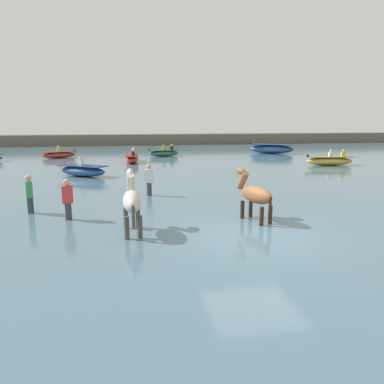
{
  "coord_description": "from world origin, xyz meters",
  "views": [
    {
      "loc": [
        -3.36,
        -9.08,
        3.4
      ],
      "look_at": [
        -1.02,
        3.71,
        0.85
      ],
      "focal_mm": 34.72,
      "sensor_mm": 36.0,
      "label": 1
    }
  ],
  "objects_px": {
    "boat_near_starboard": "(59,155)",
    "person_onlooker_left": "(68,203)",
    "boat_far_inshore": "(329,161)",
    "boat_distant_east": "(271,149)",
    "boat_far_offshore": "(82,171)",
    "person_spectator_far": "(30,198)",
    "boat_distant_west": "(164,153)",
    "person_wading_mid": "(149,183)",
    "horse_trailing_pinto": "(132,202)",
    "horse_lead_chestnut": "(255,196)",
    "boat_mid_outer": "(132,158)"
  },
  "relations": [
    {
      "from": "horse_lead_chestnut",
      "to": "horse_trailing_pinto",
      "type": "xyz_separation_m",
      "value": [
        -3.7,
        -0.55,
        0.06
      ]
    },
    {
      "from": "horse_lead_chestnut",
      "to": "boat_mid_outer",
      "type": "bearing_deg",
      "value": 101.24
    },
    {
      "from": "boat_far_inshore",
      "to": "boat_mid_outer",
      "type": "relative_size",
      "value": 1.08
    },
    {
      "from": "person_onlooker_left",
      "to": "horse_trailing_pinto",
      "type": "bearing_deg",
      "value": -41.4
    },
    {
      "from": "boat_mid_outer",
      "to": "person_wading_mid",
      "type": "distance_m",
      "value": 12.26
    },
    {
      "from": "boat_distant_west",
      "to": "person_spectator_far",
      "type": "distance_m",
      "value": 19.62
    },
    {
      "from": "horse_lead_chestnut",
      "to": "boat_far_offshore",
      "type": "height_order",
      "value": "horse_lead_chestnut"
    },
    {
      "from": "horse_trailing_pinto",
      "to": "boat_distant_east",
      "type": "distance_m",
      "value": 25.71
    },
    {
      "from": "boat_distant_east",
      "to": "boat_far_offshore",
      "type": "distance_m",
      "value": 19.15
    },
    {
      "from": "boat_far_inshore",
      "to": "person_wading_mid",
      "type": "distance_m",
      "value": 15.03
    },
    {
      "from": "boat_distant_west",
      "to": "person_wading_mid",
      "type": "xyz_separation_m",
      "value": [
        -2.34,
        -16.33,
        0.25
      ]
    },
    {
      "from": "boat_far_inshore",
      "to": "boat_far_offshore",
      "type": "height_order",
      "value": "boat_far_offshore"
    },
    {
      "from": "boat_mid_outer",
      "to": "person_onlooker_left",
      "type": "distance_m",
      "value": 15.71
    },
    {
      "from": "boat_far_inshore",
      "to": "person_spectator_far",
      "type": "distance_m",
      "value": 19.65
    },
    {
      "from": "horse_lead_chestnut",
      "to": "boat_far_offshore",
      "type": "bearing_deg",
      "value": 120.67
    },
    {
      "from": "boat_near_starboard",
      "to": "boat_distant_east",
      "type": "xyz_separation_m",
      "value": [
        18.42,
        0.73,
        0.16
      ]
    },
    {
      "from": "horse_lead_chestnut",
      "to": "boat_distant_west",
      "type": "xyz_separation_m",
      "value": [
        -0.57,
        20.75,
        -0.5
      ]
    },
    {
      "from": "boat_far_inshore",
      "to": "boat_near_starboard",
      "type": "bearing_deg",
      "value": 155.98
    },
    {
      "from": "boat_distant_east",
      "to": "person_spectator_far",
      "type": "distance_m",
      "value": 25.34
    },
    {
      "from": "person_onlooker_left",
      "to": "person_spectator_far",
      "type": "bearing_deg",
      "value": 141.62
    },
    {
      "from": "horse_lead_chestnut",
      "to": "boat_mid_outer",
      "type": "distance_m",
      "value": 17.01
    },
    {
      "from": "horse_trailing_pinto",
      "to": "boat_mid_outer",
      "type": "bearing_deg",
      "value": 88.72
    },
    {
      "from": "horse_lead_chestnut",
      "to": "horse_trailing_pinto",
      "type": "relative_size",
      "value": 0.95
    },
    {
      "from": "horse_trailing_pinto",
      "to": "person_wading_mid",
      "type": "height_order",
      "value": "horse_trailing_pinto"
    },
    {
      "from": "boat_far_inshore",
      "to": "boat_near_starboard",
      "type": "height_order",
      "value": "boat_far_inshore"
    },
    {
      "from": "horse_lead_chestnut",
      "to": "boat_far_inshore",
      "type": "bearing_deg",
      "value": 51.8
    },
    {
      "from": "person_wading_mid",
      "to": "horse_trailing_pinto",
      "type": "bearing_deg",
      "value": -99.06
    },
    {
      "from": "horse_trailing_pinto",
      "to": "person_onlooker_left",
      "type": "height_order",
      "value": "horse_trailing_pinto"
    },
    {
      "from": "horse_trailing_pinto",
      "to": "boat_near_starboard",
      "type": "xyz_separation_m",
      "value": [
        -5.35,
        21.41,
        -0.58
      ]
    },
    {
      "from": "boat_far_inshore",
      "to": "person_onlooker_left",
      "type": "height_order",
      "value": "person_onlooker_left"
    },
    {
      "from": "horse_lead_chestnut",
      "to": "person_spectator_far",
      "type": "relative_size",
      "value": 1.17
    },
    {
      "from": "person_wading_mid",
      "to": "person_onlooker_left",
      "type": "bearing_deg",
      "value": -129.58
    },
    {
      "from": "boat_near_starboard",
      "to": "boat_distant_west",
      "type": "bearing_deg",
      "value": -0.7
    },
    {
      "from": "horse_lead_chestnut",
      "to": "person_wading_mid",
      "type": "relative_size",
      "value": 1.17
    },
    {
      "from": "horse_lead_chestnut",
      "to": "boat_distant_east",
      "type": "height_order",
      "value": "horse_lead_chestnut"
    },
    {
      "from": "horse_trailing_pinto",
      "to": "person_onlooker_left",
      "type": "bearing_deg",
      "value": 138.6
    },
    {
      "from": "boat_distant_west",
      "to": "boat_distant_east",
      "type": "distance_m",
      "value": 9.97
    },
    {
      "from": "boat_distant_west",
      "to": "person_wading_mid",
      "type": "distance_m",
      "value": 16.49
    },
    {
      "from": "boat_near_starboard",
      "to": "person_onlooker_left",
      "type": "bearing_deg",
      "value": -80.12
    },
    {
      "from": "boat_near_starboard",
      "to": "boat_far_offshore",
      "type": "xyz_separation_m",
      "value": [
        2.92,
        -10.51,
        0.05
      ]
    },
    {
      "from": "boat_near_starboard",
      "to": "person_onlooker_left",
      "type": "xyz_separation_m",
      "value": [
        3.43,
        -19.71,
        0.26
      ]
    },
    {
      "from": "horse_lead_chestnut",
      "to": "boat_distant_west",
      "type": "relative_size",
      "value": 0.73
    },
    {
      "from": "boat_distant_east",
      "to": "boat_far_offshore",
      "type": "bearing_deg",
      "value": -144.07
    },
    {
      "from": "boat_distant_west",
      "to": "person_onlooker_left",
      "type": "xyz_separation_m",
      "value": [
        -5.05,
        -19.61,
        0.25
      ]
    },
    {
      "from": "boat_near_starboard",
      "to": "boat_mid_outer",
      "type": "xyz_separation_m",
      "value": [
        5.74,
        -4.18,
        0.03
      ]
    },
    {
      "from": "boat_far_inshore",
      "to": "boat_mid_outer",
      "type": "xyz_separation_m",
      "value": [
        -13.11,
        4.22,
        -0.02
      ]
    },
    {
      "from": "horse_lead_chestnut",
      "to": "boat_far_inshore",
      "type": "relative_size",
      "value": 0.58
    },
    {
      "from": "boat_distant_west",
      "to": "boat_distant_east",
      "type": "relative_size",
      "value": 0.63
    },
    {
      "from": "boat_far_inshore",
      "to": "boat_near_starboard",
      "type": "distance_m",
      "value": 20.63
    },
    {
      "from": "boat_near_starboard",
      "to": "boat_distant_west",
      "type": "height_order",
      "value": "boat_distant_west"
    }
  ]
}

